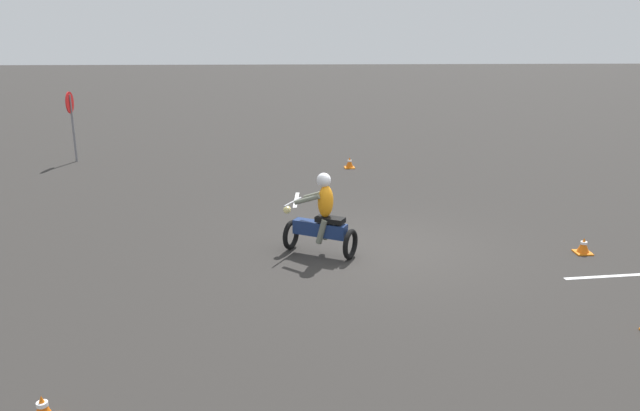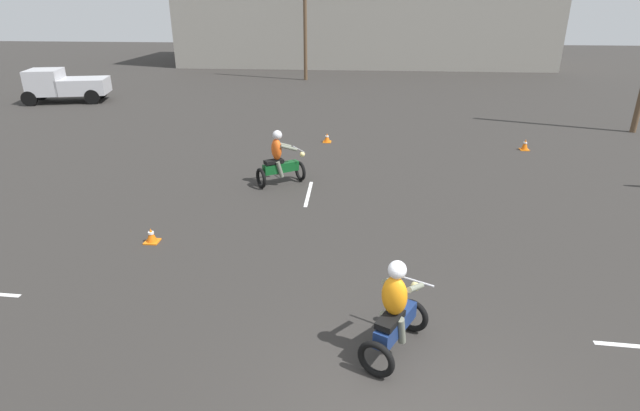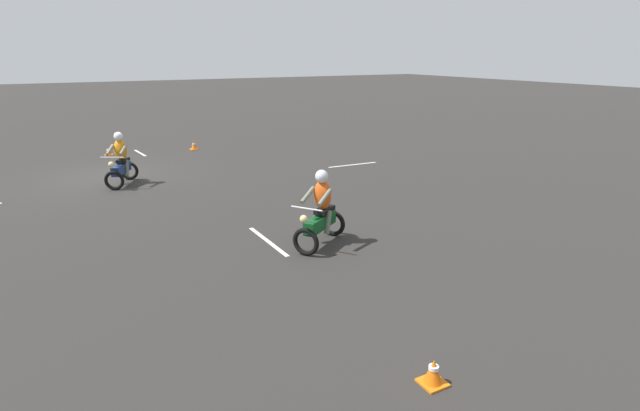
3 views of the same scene
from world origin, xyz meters
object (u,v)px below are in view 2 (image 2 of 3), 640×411
at_px(motorcycle_rider_foreground, 395,314).
at_px(traffic_cone_near_right, 151,236).
at_px(traffic_cone_near_left, 327,138).
at_px(traffic_cone_mid_center, 525,145).
at_px(pickup_truck, 64,85).
at_px(motorcycle_rider_background, 280,161).

xyz_separation_m(motorcycle_rider_foreground, traffic_cone_near_right, (-5.32, 3.42, -0.56)).
bearing_deg(motorcycle_rider_foreground, traffic_cone_near_right, 174.88).
distance_m(motorcycle_rider_foreground, traffic_cone_near_right, 6.35).
height_order(traffic_cone_near_left, traffic_cone_mid_center, traffic_cone_mid_center).
bearing_deg(traffic_cone_near_right, pickup_truck, 125.33).
bearing_deg(motorcycle_rider_background, pickup_truck, -165.76).
xyz_separation_m(traffic_cone_near_left, traffic_cone_mid_center, (7.34, -0.45, 0.03)).
xyz_separation_m(pickup_truck, traffic_cone_mid_center, (21.99, -7.41, -0.73)).
height_order(motorcycle_rider_background, traffic_cone_near_left, motorcycle_rider_background).
height_order(motorcycle_rider_foreground, pickup_truck, pickup_truck).
bearing_deg(traffic_cone_near_left, motorcycle_rider_background, -102.19).
bearing_deg(traffic_cone_mid_center, motorcycle_rider_background, -152.26).
bearing_deg(traffic_cone_near_left, traffic_cone_mid_center, -3.49).
height_order(motorcycle_rider_foreground, traffic_cone_near_right, motorcycle_rider_foreground).
bearing_deg(pickup_truck, traffic_cone_mid_center, -122.82).
relative_size(pickup_truck, traffic_cone_mid_center, 10.98).
bearing_deg(traffic_cone_near_right, traffic_cone_near_left, 69.44).
xyz_separation_m(motorcycle_rider_background, traffic_cone_mid_center, (8.40, 4.42, -0.53)).
distance_m(traffic_cone_near_right, traffic_cone_mid_center, 13.68).
distance_m(motorcycle_rider_background, traffic_cone_mid_center, 9.50).
bearing_deg(motorcycle_rider_background, motorcycle_rider_foreground, -12.88).
distance_m(motorcycle_rider_background, traffic_cone_near_left, 5.01).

